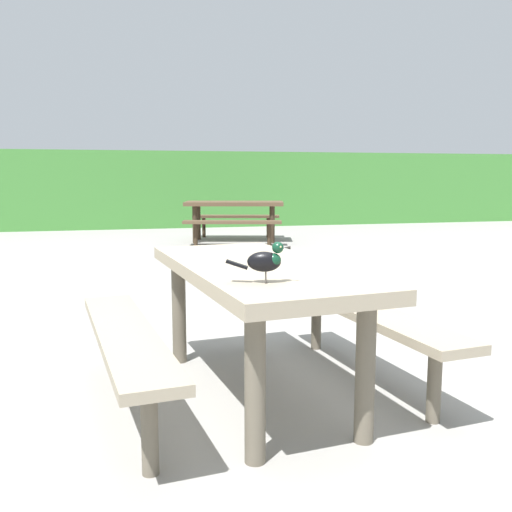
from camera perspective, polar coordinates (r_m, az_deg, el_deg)
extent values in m
plane|color=gray|center=(3.41, 2.58, -12.70)|extent=(60.00, 60.00, 0.00)
cube|color=#428438|center=(13.93, -10.08, 6.67)|extent=(28.00, 1.52, 1.78)
cube|color=gray|center=(3.05, -0.07, -1.43)|extent=(0.97, 1.88, 0.07)
cylinder|color=#635B4C|center=(2.42, -0.10, -13.11)|extent=(0.09, 0.09, 0.67)
cylinder|color=#635B4C|center=(2.64, 10.99, -11.40)|extent=(0.09, 0.09, 0.67)
cylinder|color=#635B4C|center=(3.71, -7.80, -5.62)|extent=(0.09, 0.09, 0.67)
cylinder|color=#635B4C|center=(3.86, -0.05, -5.01)|extent=(0.09, 0.09, 0.67)
cube|color=gray|center=(2.94, -13.04, -7.77)|extent=(0.49, 1.73, 0.05)
cylinder|color=#635B4C|center=(2.42, -10.72, -16.81)|extent=(0.07, 0.07, 0.39)
cylinder|color=#635B4C|center=(3.62, -14.33, -8.45)|extent=(0.07, 0.07, 0.39)
cube|color=gray|center=(3.41, 11.06, -5.52)|extent=(0.49, 1.73, 0.05)
cylinder|color=#635B4C|center=(2.97, 17.59, -12.25)|extent=(0.07, 0.07, 0.39)
cylinder|color=#635B4C|center=(4.01, 6.12, -6.61)|extent=(0.07, 0.07, 0.39)
ellipsoid|color=black|center=(2.48, 0.82, -0.58)|extent=(0.16, 0.11, 0.09)
ellipsoid|color=#0F3823|center=(2.48, 1.78, -0.43)|extent=(0.08, 0.08, 0.06)
sphere|color=#0F3823|center=(2.47, 2.22, 0.86)|extent=(0.05, 0.05, 0.05)
sphere|color=#EAE08C|center=(2.49, 2.49, 1.04)|extent=(0.01, 0.01, 0.01)
sphere|color=#EAE08C|center=(2.45, 2.49, 0.93)|extent=(0.01, 0.01, 0.01)
cone|color=black|center=(2.47, 3.17, 0.86)|extent=(0.03, 0.02, 0.02)
cube|color=black|center=(2.49, -1.94, -0.87)|extent=(0.10, 0.06, 0.04)
cylinder|color=#47423D|center=(2.50, 1.00, -2.07)|extent=(0.01, 0.01, 0.05)
cylinder|color=#47423D|center=(2.48, 0.98, -2.18)|extent=(0.01, 0.01, 0.05)
cube|color=brown|center=(10.47, -2.22, 5.34)|extent=(1.93, 1.18, 0.07)
cylinder|color=#382B1D|center=(10.22, 1.65, 3.20)|extent=(0.09, 0.09, 0.67)
cylinder|color=#382B1D|center=(10.75, 1.60, 3.44)|extent=(0.09, 0.09, 0.67)
cylinder|color=#382B1D|center=(10.29, -6.20, 3.19)|extent=(0.09, 0.09, 0.67)
cylinder|color=#382B1D|center=(10.82, -5.86, 3.43)|extent=(0.09, 0.09, 0.67)
cube|color=brown|center=(9.80, -2.42, 3.45)|extent=(1.73, 0.69, 0.05)
cylinder|color=#382B1D|center=(9.80, 1.34, 2.16)|extent=(0.07, 0.07, 0.39)
cylinder|color=#382B1D|center=(9.87, -6.13, 2.16)|extent=(0.07, 0.07, 0.39)
cube|color=brown|center=(11.19, -2.04, 4.03)|extent=(1.73, 0.69, 0.05)
cylinder|color=#382B1D|center=(11.20, 1.25, 2.91)|extent=(0.07, 0.07, 0.39)
cylinder|color=#382B1D|center=(11.26, -5.30, 2.90)|extent=(0.07, 0.07, 0.39)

